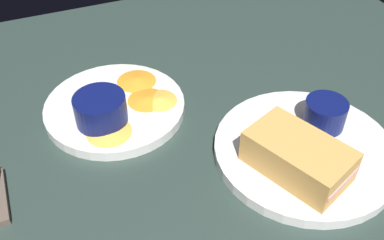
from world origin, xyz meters
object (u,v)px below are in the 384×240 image
(sandwich_half_near, at_px, (298,156))
(ramekin_light_gravy, at_px, (100,109))
(plate_chips_companion, at_px, (115,107))
(plate_sandwich_main, at_px, (304,150))
(spoon_by_dark_ramekin, at_px, (297,136))
(ramekin_dark_sauce, at_px, (325,113))
(spoon_by_gravy_ramekin, at_px, (94,118))

(sandwich_half_near, distance_m, ramekin_light_gravy, 0.28)
(plate_chips_companion, height_order, ramekin_light_gravy, ramekin_light_gravy)
(plate_chips_companion, bearing_deg, plate_sandwich_main, -131.73)
(ramekin_light_gravy, bearing_deg, plate_chips_companion, -39.81)
(spoon_by_dark_ramekin, distance_m, plate_chips_companion, 0.28)
(ramekin_dark_sauce, xyz_separation_m, plate_chips_companion, (0.17, 0.27, -0.03))
(plate_sandwich_main, height_order, spoon_by_dark_ramekin, spoon_by_dark_ramekin)
(spoon_by_gravy_ramekin, bearing_deg, ramekin_dark_sauce, -114.41)
(ramekin_dark_sauce, bearing_deg, plate_chips_companion, 58.21)
(ramekin_light_gravy, distance_m, spoon_by_gravy_ramekin, 0.02)
(ramekin_dark_sauce, xyz_separation_m, ramekin_light_gravy, (0.13, 0.29, 0.00))
(plate_sandwich_main, distance_m, ramekin_dark_sauce, 0.06)
(spoon_by_dark_ramekin, bearing_deg, sandwich_half_near, 144.61)
(sandwich_half_near, height_order, ramekin_dark_sauce, sandwich_half_near)
(sandwich_half_near, xyz_separation_m, ramekin_dark_sauce, (0.06, -0.08, -0.00))
(ramekin_light_gravy, bearing_deg, ramekin_dark_sauce, -114.34)
(ramekin_light_gravy, height_order, spoon_by_gravy_ramekin, ramekin_light_gravy)
(ramekin_dark_sauce, bearing_deg, spoon_by_dark_ramekin, 101.86)
(sandwich_half_near, height_order, plate_chips_companion, sandwich_half_near)
(ramekin_dark_sauce, relative_size, spoon_by_dark_ramekin, 0.61)
(spoon_by_dark_ramekin, relative_size, ramekin_light_gravy, 1.32)
(ramekin_dark_sauce, bearing_deg, plate_sandwich_main, 121.15)
(ramekin_dark_sauce, xyz_separation_m, spoon_by_dark_ramekin, (-0.01, 0.05, -0.02))
(sandwich_half_near, xyz_separation_m, spoon_by_dark_ramekin, (0.05, -0.04, -0.02))
(plate_chips_companion, bearing_deg, spoon_by_gravy_ramekin, 124.92)
(plate_sandwich_main, distance_m, ramekin_light_gravy, 0.30)
(spoon_by_gravy_ramekin, bearing_deg, spoon_by_dark_ramekin, -120.25)
(plate_chips_companion, xyz_separation_m, ramekin_light_gravy, (-0.03, 0.03, 0.03))
(plate_sandwich_main, height_order, plate_chips_companion, same)
(plate_sandwich_main, height_order, spoon_by_gravy_ramekin, spoon_by_gravy_ramekin)
(plate_sandwich_main, xyz_separation_m, spoon_by_dark_ramekin, (0.02, 0.00, 0.01))
(sandwich_half_near, bearing_deg, ramekin_dark_sauce, -54.73)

